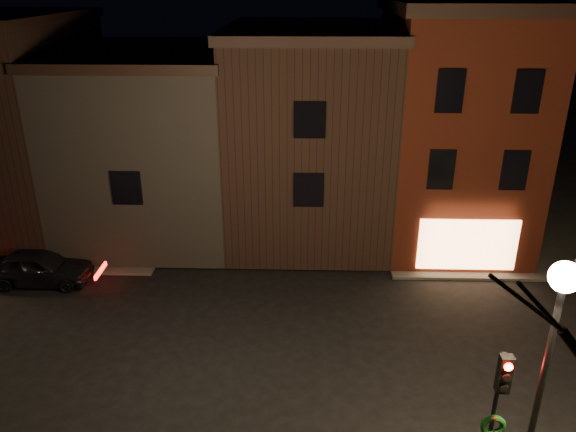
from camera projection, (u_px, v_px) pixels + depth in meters
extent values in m
plane|color=black|center=(262.00, 352.00, 18.58)|extent=(120.00, 120.00, 0.00)
cube|color=#4C180D|center=(454.00, 131.00, 25.09)|extent=(6.00, 8.00, 10.00)
cube|color=black|center=(469.00, 6.00, 23.03)|extent=(6.50, 8.50, 0.50)
cube|color=#FFB072|center=(468.00, 245.00, 22.81)|extent=(4.00, 0.12, 2.20)
cube|color=black|center=(309.00, 135.00, 26.39)|extent=(7.00, 10.00, 9.00)
cube|color=black|center=(310.00, 30.00, 24.55)|extent=(7.30, 10.30, 0.40)
cube|color=black|center=(157.00, 144.00, 26.79)|extent=(7.50, 10.00, 8.00)
cube|color=black|center=(148.00, 53.00, 25.15)|extent=(7.80, 10.30, 0.40)
cube|color=black|center=(4.00, 127.00, 26.70)|extent=(7.00, 10.00, 9.50)
cylinder|color=black|center=(536.00, 411.00, 11.66)|extent=(0.14, 0.14, 6.00)
sphere|color=#FFD18C|center=(565.00, 277.00, 10.42)|extent=(0.60, 0.60, 0.60)
cylinder|color=black|center=(491.00, 426.00, 12.62)|extent=(0.10, 0.10, 4.00)
cube|color=black|center=(504.00, 374.00, 11.83)|extent=(0.28, 0.22, 0.90)
cylinder|color=#FF0C07|center=(508.00, 367.00, 11.61)|extent=(0.18, 0.06, 0.18)
cylinder|color=black|center=(506.00, 378.00, 11.72)|extent=(0.18, 0.06, 0.18)
cylinder|color=black|center=(504.00, 388.00, 11.83)|extent=(0.18, 0.06, 0.18)
torus|color=#0C380F|center=(493.00, 426.00, 12.50)|extent=(0.58, 0.14, 0.58)
sphere|color=#990C0C|center=(495.00, 419.00, 12.40)|extent=(0.12, 0.12, 0.12)
imported|color=black|center=(39.00, 267.00, 22.51)|extent=(4.18, 1.71, 1.42)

